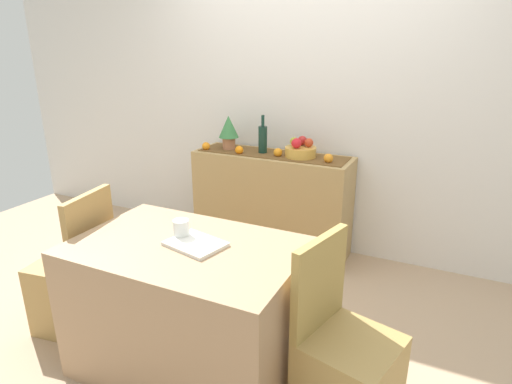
{
  "coord_description": "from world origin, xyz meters",
  "views": [
    {
      "loc": [
        1.12,
        -2.21,
        1.69
      ],
      "look_at": [
        -0.1,
        0.34,
        0.72
      ],
      "focal_mm": 30.06,
      "sensor_mm": 36.0,
      "label": 1
    }
  ],
  "objects_px": {
    "dining_table": "(190,308)",
    "chair_by_corner": "(345,372)",
    "potted_plant": "(229,130)",
    "open_book": "(196,244)",
    "sideboard_console": "(272,203)",
    "chair_near_window": "(76,288)",
    "wine_bottle": "(263,139)",
    "fruit_bowl": "(300,152)",
    "coffee_cup": "(181,229)"
  },
  "relations": [
    {
      "from": "dining_table",
      "to": "coffee_cup",
      "type": "distance_m",
      "value": 0.43
    },
    {
      "from": "coffee_cup",
      "to": "chair_near_window",
      "type": "xyz_separation_m",
      "value": [
        -0.78,
        -0.06,
        -0.52
      ]
    },
    {
      "from": "sideboard_console",
      "to": "potted_plant",
      "type": "height_order",
      "value": "potted_plant"
    },
    {
      "from": "wine_bottle",
      "to": "potted_plant",
      "type": "relative_size",
      "value": 1.09
    },
    {
      "from": "fruit_bowl",
      "to": "chair_by_corner",
      "type": "relative_size",
      "value": 0.27
    },
    {
      "from": "dining_table",
      "to": "open_book",
      "type": "bearing_deg",
      "value": 15.64
    },
    {
      "from": "chair_near_window",
      "to": "chair_by_corner",
      "type": "distance_m",
      "value": 1.7
    },
    {
      "from": "dining_table",
      "to": "chair_by_corner",
      "type": "bearing_deg",
      "value": 0.27
    },
    {
      "from": "dining_table",
      "to": "sideboard_console",
      "type": "bearing_deg",
      "value": 96.87
    },
    {
      "from": "fruit_bowl",
      "to": "chair_near_window",
      "type": "relative_size",
      "value": 0.27
    },
    {
      "from": "wine_bottle",
      "to": "chair_near_window",
      "type": "distance_m",
      "value": 1.77
    },
    {
      "from": "sideboard_console",
      "to": "fruit_bowl",
      "type": "bearing_deg",
      "value": 0.0
    },
    {
      "from": "open_book",
      "to": "chair_near_window",
      "type": "height_order",
      "value": "chair_near_window"
    },
    {
      "from": "wine_bottle",
      "to": "chair_by_corner",
      "type": "relative_size",
      "value": 0.35
    },
    {
      "from": "potted_plant",
      "to": "dining_table",
      "type": "bearing_deg",
      "value": -68.87
    },
    {
      "from": "dining_table",
      "to": "open_book",
      "type": "relative_size",
      "value": 4.18
    },
    {
      "from": "potted_plant",
      "to": "chair_by_corner",
      "type": "bearing_deg",
      "value": -46.5
    },
    {
      "from": "potted_plant",
      "to": "chair_near_window",
      "type": "distance_m",
      "value": 1.71
    },
    {
      "from": "open_book",
      "to": "chair_near_window",
      "type": "xyz_separation_m",
      "value": [
        -0.9,
        -0.01,
        -0.48
      ]
    },
    {
      "from": "chair_near_window",
      "to": "dining_table",
      "type": "bearing_deg",
      "value": -0.16
    },
    {
      "from": "sideboard_console",
      "to": "potted_plant",
      "type": "distance_m",
      "value": 0.72
    },
    {
      "from": "fruit_bowl",
      "to": "chair_near_window",
      "type": "bearing_deg",
      "value": -120.97
    },
    {
      "from": "potted_plant",
      "to": "chair_by_corner",
      "type": "distance_m",
      "value": 2.22
    },
    {
      "from": "dining_table",
      "to": "chair_near_window",
      "type": "distance_m",
      "value": 0.86
    },
    {
      "from": "sideboard_console",
      "to": "chair_near_window",
      "type": "distance_m",
      "value": 1.66
    },
    {
      "from": "sideboard_console",
      "to": "chair_by_corner",
      "type": "height_order",
      "value": "chair_by_corner"
    },
    {
      "from": "sideboard_console",
      "to": "dining_table",
      "type": "height_order",
      "value": "sideboard_console"
    },
    {
      "from": "wine_bottle",
      "to": "open_book",
      "type": "bearing_deg",
      "value": -77.91
    },
    {
      "from": "fruit_bowl",
      "to": "dining_table",
      "type": "distance_m",
      "value": 1.61
    },
    {
      "from": "dining_table",
      "to": "coffee_cup",
      "type": "height_order",
      "value": "coffee_cup"
    },
    {
      "from": "sideboard_console",
      "to": "open_book",
      "type": "relative_size",
      "value": 4.67
    },
    {
      "from": "potted_plant",
      "to": "chair_near_window",
      "type": "xyz_separation_m",
      "value": [
        -0.26,
        -1.51,
        -0.76
      ]
    },
    {
      "from": "fruit_bowl",
      "to": "wine_bottle",
      "type": "height_order",
      "value": "wine_bottle"
    },
    {
      "from": "wine_bottle",
      "to": "chair_near_window",
      "type": "xyz_separation_m",
      "value": [
        -0.58,
        -1.51,
        -0.71
      ]
    },
    {
      "from": "sideboard_console",
      "to": "fruit_bowl",
      "type": "distance_m",
      "value": 0.53
    },
    {
      "from": "potted_plant",
      "to": "open_book",
      "type": "relative_size",
      "value": 1.03
    },
    {
      "from": "coffee_cup",
      "to": "wine_bottle",
      "type": "bearing_deg",
      "value": 97.88
    },
    {
      "from": "potted_plant",
      "to": "chair_by_corner",
      "type": "relative_size",
      "value": 0.32
    },
    {
      "from": "potted_plant",
      "to": "open_book",
      "type": "bearing_deg",
      "value": -66.96
    },
    {
      "from": "fruit_bowl",
      "to": "coffee_cup",
      "type": "height_order",
      "value": "fruit_bowl"
    },
    {
      "from": "dining_table",
      "to": "chair_near_window",
      "type": "height_order",
      "value": "chair_near_window"
    },
    {
      "from": "potted_plant",
      "to": "open_book",
      "type": "height_order",
      "value": "potted_plant"
    },
    {
      "from": "sideboard_console",
      "to": "dining_table",
      "type": "distance_m",
      "value": 1.53
    },
    {
      "from": "coffee_cup",
      "to": "chair_by_corner",
      "type": "height_order",
      "value": "chair_by_corner"
    },
    {
      "from": "potted_plant",
      "to": "fruit_bowl",
      "type": "bearing_deg",
      "value": 0.0
    },
    {
      "from": "wine_bottle",
      "to": "dining_table",
      "type": "distance_m",
      "value": 1.65
    },
    {
      "from": "open_book",
      "to": "chair_by_corner",
      "type": "bearing_deg",
      "value": 12.19
    },
    {
      "from": "chair_near_window",
      "to": "chair_by_corner",
      "type": "relative_size",
      "value": 1.0
    },
    {
      "from": "sideboard_console",
      "to": "fruit_bowl",
      "type": "height_order",
      "value": "fruit_bowl"
    },
    {
      "from": "dining_table",
      "to": "chair_near_window",
      "type": "xyz_separation_m",
      "value": [
        -0.85,
        0.0,
        -0.1
      ]
    }
  ]
}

